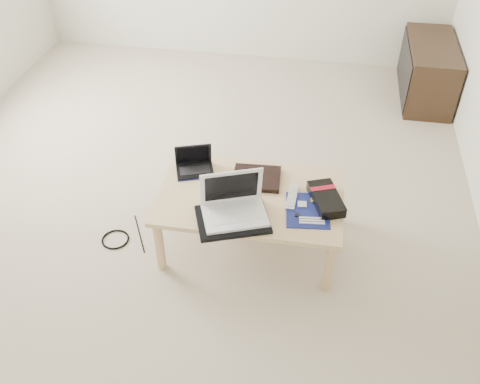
% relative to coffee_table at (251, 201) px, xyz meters
% --- Properties ---
extents(ground, '(4.00, 4.00, 0.00)m').
position_rel_coffee_table_xyz_m(ground, '(-0.52, 0.66, -0.35)').
color(ground, '#B6A894').
rests_on(ground, ground).
extents(coffee_table, '(1.10, 0.70, 0.40)m').
position_rel_coffee_table_xyz_m(coffee_table, '(0.00, 0.00, 0.00)').
color(coffee_table, tan).
rests_on(coffee_table, ground).
extents(media_cabinet, '(0.41, 0.90, 0.50)m').
position_rel_coffee_table_xyz_m(media_cabinet, '(1.25, 2.11, -0.10)').
color(media_cabinet, '#352315').
rests_on(media_cabinet, ground).
extents(book, '(0.30, 0.26, 0.03)m').
position_rel_coffee_table_xyz_m(book, '(0.01, 0.15, 0.06)').
color(book, black).
rests_on(book, coffee_table).
extents(netbook, '(0.27, 0.23, 0.17)m').
position_rel_coffee_table_xyz_m(netbook, '(-0.39, 0.18, 0.08)').
color(netbook, black).
rests_on(netbook, coffee_table).
extents(tablet, '(0.25, 0.19, 0.01)m').
position_rel_coffee_table_xyz_m(tablet, '(-0.11, 0.03, 0.05)').
color(tablet, black).
rests_on(tablet, coffee_table).
extents(remote, '(0.06, 0.23, 0.02)m').
position_rel_coffee_table_xyz_m(remote, '(0.24, 0.01, 0.06)').
color(remote, '#BAB9BE').
rests_on(remote, coffee_table).
extents(neoprene_sleeve, '(0.47, 0.41, 0.02)m').
position_rel_coffee_table_xyz_m(neoprene_sleeve, '(-0.07, -0.24, 0.06)').
color(neoprene_sleeve, black).
rests_on(neoprene_sleeve, coffee_table).
extents(white_laptop, '(0.42, 0.36, 0.26)m').
position_rel_coffee_table_xyz_m(white_laptop, '(-0.07, -0.19, 0.12)').
color(white_laptop, white).
rests_on(white_laptop, neoprene_sleeve).
extents(motherboard, '(0.28, 0.33, 0.01)m').
position_rel_coffee_table_xyz_m(motherboard, '(0.35, -0.09, 0.05)').
color(motherboard, '#0B174C').
rests_on(motherboard, coffee_table).
extents(gpu_box, '(0.24, 0.33, 0.07)m').
position_rel_coffee_table_xyz_m(gpu_box, '(0.44, -0.00, 0.08)').
color(gpu_box, black).
rests_on(gpu_box, coffee_table).
extents(cable_coil, '(0.13, 0.13, 0.01)m').
position_rel_coffee_table_xyz_m(cable_coil, '(-0.15, 0.01, 0.05)').
color(cable_coil, black).
rests_on(cable_coil, coffee_table).
extents(floor_cable_coil, '(0.19, 0.19, 0.01)m').
position_rel_coffee_table_xyz_m(floor_cable_coil, '(-0.86, -0.13, -0.35)').
color(floor_cable_coil, black).
rests_on(floor_cable_coil, ground).
extents(floor_cable_trail, '(0.18, 0.32, 0.01)m').
position_rel_coffee_table_xyz_m(floor_cable_trail, '(-0.73, -0.05, -0.35)').
color(floor_cable_trail, black).
rests_on(floor_cable_trail, ground).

